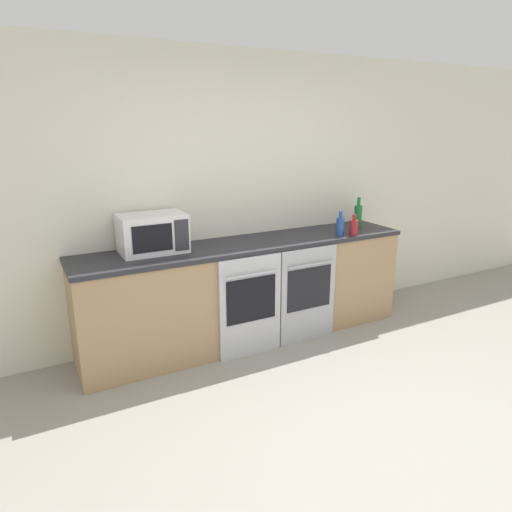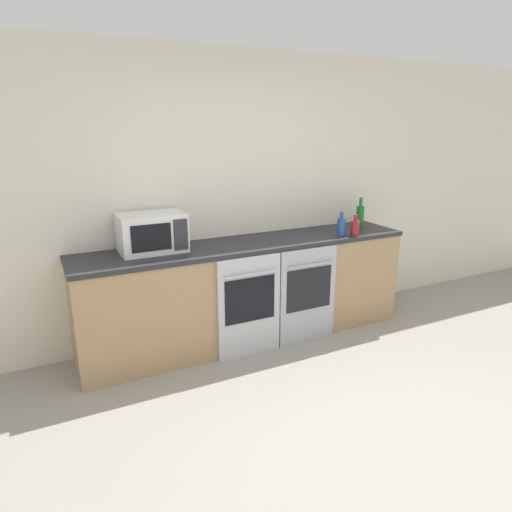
{
  "view_description": "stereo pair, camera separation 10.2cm",
  "coord_description": "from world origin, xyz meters",
  "px_view_note": "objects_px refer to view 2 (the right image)",
  "views": [
    {
      "loc": [
        -1.8,
        -1.73,
        1.96
      ],
      "look_at": [
        0.08,
        1.8,
        0.79
      ],
      "focal_mm": 32.0,
      "sensor_mm": 36.0,
      "label": 1
    },
    {
      "loc": [
        -1.71,
        -1.77,
        1.96
      ],
      "look_at": [
        0.08,
        1.8,
        0.79
      ],
      "focal_mm": 32.0,
      "sensor_mm": 36.0,
      "label": 2
    }
  ],
  "objects_px": {
    "oven_left": "(249,306)",
    "bottle_red": "(355,227)",
    "oven_right": "(308,295)",
    "microwave": "(152,233)",
    "bottle_green": "(360,216)",
    "bottle_blue": "(341,226)"
  },
  "relations": [
    {
      "from": "oven_left",
      "to": "bottle_red",
      "type": "relative_size",
      "value": 4.43
    },
    {
      "from": "oven_right",
      "to": "microwave",
      "type": "bearing_deg",
      "value": 163.08
    },
    {
      "from": "oven_left",
      "to": "bottle_green",
      "type": "relative_size",
      "value": 2.95
    },
    {
      "from": "bottle_green",
      "to": "bottle_blue",
      "type": "bearing_deg",
      "value": -150.71
    },
    {
      "from": "oven_left",
      "to": "oven_right",
      "type": "height_order",
      "value": "same"
    },
    {
      "from": "bottle_red",
      "to": "bottle_blue",
      "type": "distance_m",
      "value": 0.13
    },
    {
      "from": "microwave",
      "to": "bottle_green",
      "type": "distance_m",
      "value": 2.14
    },
    {
      "from": "bottle_red",
      "to": "bottle_blue",
      "type": "xyz_separation_m",
      "value": [
        -0.13,
        0.05,
        0.01
      ]
    },
    {
      "from": "oven_right",
      "to": "microwave",
      "type": "xyz_separation_m",
      "value": [
        -1.29,
        0.39,
        0.64
      ]
    },
    {
      "from": "oven_left",
      "to": "bottle_blue",
      "type": "bearing_deg",
      "value": 7.22
    },
    {
      "from": "oven_right",
      "to": "bottle_red",
      "type": "distance_m",
      "value": 0.79
    },
    {
      "from": "bottle_blue",
      "to": "bottle_red",
      "type": "bearing_deg",
      "value": -20.96
    },
    {
      "from": "bottle_red",
      "to": "bottle_green",
      "type": "relative_size",
      "value": 0.66
    },
    {
      "from": "oven_left",
      "to": "microwave",
      "type": "relative_size",
      "value": 1.68
    },
    {
      "from": "microwave",
      "to": "bottle_green",
      "type": "relative_size",
      "value": 1.76
    },
    {
      "from": "oven_left",
      "to": "bottle_red",
      "type": "xyz_separation_m",
      "value": [
        1.15,
        0.08,
        0.56
      ]
    },
    {
      "from": "oven_left",
      "to": "bottle_green",
      "type": "xyz_separation_m",
      "value": [
        1.43,
        0.36,
        0.6
      ]
    },
    {
      "from": "oven_right",
      "to": "bottle_blue",
      "type": "height_order",
      "value": "bottle_blue"
    },
    {
      "from": "oven_right",
      "to": "microwave",
      "type": "height_order",
      "value": "microwave"
    },
    {
      "from": "microwave",
      "to": "bottle_red",
      "type": "height_order",
      "value": "microwave"
    },
    {
      "from": "oven_left",
      "to": "bottle_blue",
      "type": "height_order",
      "value": "bottle_blue"
    },
    {
      "from": "microwave",
      "to": "bottle_red",
      "type": "xyz_separation_m",
      "value": [
        1.85,
        -0.31,
        -0.08
      ]
    }
  ]
}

